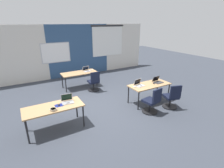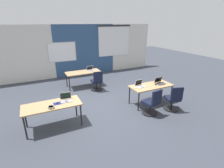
# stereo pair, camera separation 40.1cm
# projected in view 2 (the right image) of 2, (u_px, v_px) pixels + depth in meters

# --- Properties ---
(ground_plane) EXTENTS (24.00, 24.00, 0.00)m
(ground_plane) POSITION_uv_depth(u_px,v_px,m) (102.00, 106.00, 6.20)
(ground_plane) COLOR #383D47
(back_wall_assembly) EXTENTS (10.00, 0.27, 2.80)m
(back_wall_assembly) POSITION_uv_depth(u_px,v_px,m) (73.00, 51.00, 9.26)
(back_wall_assembly) COLOR silver
(back_wall_assembly) RESTS_ON ground
(desk_near_left) EXTENTS (1.60, 0.70, 0.72)m
(desk_near_left) POSITION_uv_depth(u_px,v_px,m) (52.00, 106.00, 4.74)
(desk_near_left) COLOR tan
(desk_near_left) RESTS_ON ground
(desk_near_right) EXTENTS (1.60, 0.70, 0.72)m
(desk_near_right) POSITION_uv_depth(u_px,v_px,m) (151.00, 87.00, 6.17)
(desk_near_right) COLOR tan
(desk_near_right) RESTS_ON ground
(desk_far_center) EXTENTS (1.60, 0.70, 0.72)m
(desk_far_center) POSITION_uv_depth(u_px,v_px,m) (83.00, 73.00, 7.82)
(desk_far_center) COLOR tan
(desk_far_center) RESTS_ON ground
(laptop_near_left_inner) EXTENTS (0.35, 0.30, 0.24)m
(laptop_near_left_inner) POSITION_uv_depth(u_px,v_px,m) (66.00, 99.00, 4.94)
(laptop_near_left_inner) COLOR #9E9EA3
(laptop_near_left_inner) RESTS_ON desk_near_left
(mousepad_near_left_inner) EXTENTS (0.22, 0.19, 0.00)m
(mousepad_near_left_inner) POSITION_uv_depth(u_px,v_px,m) (57.00, 104.00, 4.78)
(mousepad_near_left_inner) COLOR navy
(mousepad_near_left_inner) RESTS_ON desk_near_left
(mouse_near_left_inner) EXTENTS (0.06, 0.10, 0.03)m
(mouse_near_left_inner) POSITION_uv_depth(u_px,v_px,m) (57.00, 103.00, 4.77)
(mouse_near_left_inner) COLOR black
(mouse_near_left_inner) RESTS_ON mousepad_near_left_inner
(laptop_near_right_inner) EXTENTS (0.37, 0.32, 0.23)m
(laptop_near_right_inner) POSITION_uv_depth(u_px,v_px,m) (140.00, 85.00, 6.03)
(laptop_near_right_inner) COLOR #B7B7BC
(laptop_near_right_inner) RESTS_ON desk_near_right
(mouse_near_right_inner) EXTENTS (0.07, 0.11, 0.03)m
(mouse_near_right_inner) POSITION_uv_depth(u_px,v_px,m) (135.00, 88.00, 5.90)
(mouse_near_right_inner) COLOR silver
(mouse_near_right_inner) RESTS_ON desk_near_right
(chair_near_right_inner) EXTENTS (0.52, 0.56, 0.92)m
(chair_near_right_inner) POSITION_uv_depth(u_px,v_px,m) (152.00, 104.00, 5.49)
(chair_near_right_inner) COLOR black
(chair_near_right_inner) RESTS_ON ground
(laptop_far_right) EXTENTS (0.37, 0.36, 0.22)m
(laptop_far_right) POSITION_uv_depth(u_px,v_px,m) (91.00, 70.00, 7.98)
(laptop_far_right) COLOR #B7B7BC
(laptop_far_right) RESTS_ON desk_far_center
(mouse_far_right) EXTENTS (0.09, 0.11, 0.03)m
(mouse_far_right) POSITION_uv_depth(u_px,v_px,m) (96.00, 70.00, 8.09)
(mouse_far_right) COLOR silver
(mouse_far_right) RESTS_ON desk_far_center
(chair_far_right) EXTENTS (0.52, 0.55, 0.92)m
(chair_far_right) POSITION_uv_depth(u_px,v_px,m) (97.00, 82.00, 7.44)
(chair_far_right) COLOR black
(chair_far_right) RESTS_ON ground
(laptop_near_right_end) EXTENTS (0.34, 0.32, 0.22)m
(laptop_near_right_end) POSITION_uv_depth(u_px,v_px,m) (160.00, 82.00, 6.31)
(laptop_near_right_end) COLOR #333338
(laptop_near_right_end) RESTS_ON desk_near_right
(mouse_near_right_end) EXTENTS (0.06, 0.10, 0.03)m
(mouse_near_right_end) POSITION_uv_depth(u_px,v_px,m) (156.00, 85.00, 6.17)
(mouse_near_right_end) COLOR black
(mouse_near_right_end) RESTS_ON desk_near_right
(chair_near_right_end) EXTENTS (0.55, 0.60, 0.92)m
(chair_near_right_end) POSITION_uv_depth(u_px,v_px,m) (173.00, 100.00, 5.75)
(chair_near_right_end) COLOR black
(chair_near_right_end) RESTS_ON ground
(snack_bowl) EXTENTS (0.18, 0.18, 0.06)m
(snack_bowl) POSITION_uv_depth(u_px,v_px,m) (51.00, 107.00, 4.51)
(snack_bowl) COLOR tan
(snack_bowl) RESTS_ON desk_near_left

